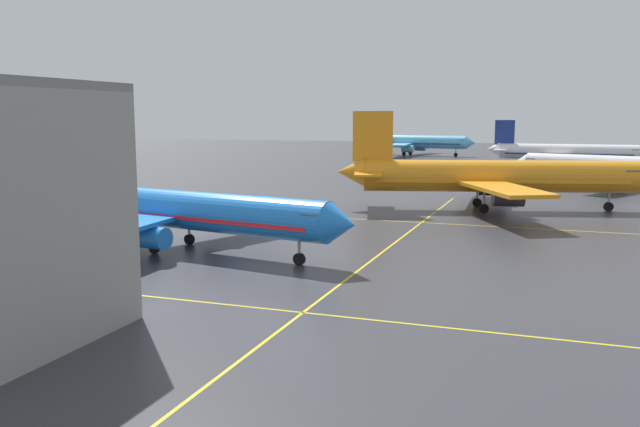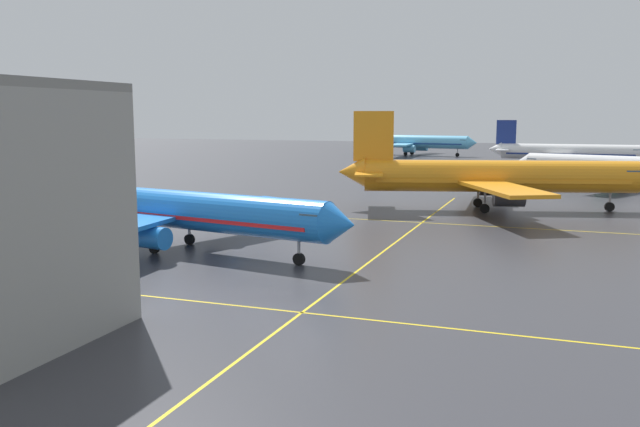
# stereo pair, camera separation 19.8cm
# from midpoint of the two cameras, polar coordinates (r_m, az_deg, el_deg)

# --- Properties ---
(airliner_second_row) EXTENTS (34.22, 29.16, 10.66)m
(airliner_second_row) POSITION_cam_midpoint_polar(r_m,az_deg,el_deg) (61.35, -11.69, 0.26)
(airliner_second_row) COLOR blue
(airliner_second_row) RESTS_ON ground
(airliner_third_row) EXTENTS (40.02, 34.11, 12.62)m
(airliner_third_row) POSITION_cam_midpoint_polar(r_m,az_deg,el_deg) (88.58, 14.48, 3.05)
(airliner_third_row) COLOR orange
(airliner_third_row) RESTS_ON ground
(airliner_far_left_stand) EXTENTS (33.54, 28.61, 10.61)m
(airliner_far_left_stand) POSITION_cam_midpoint_polar(r_m,az_deg,el_deg) (122.98, 23.78, 3.69)
(airliner_far_left_stand) COLOR white
(airliner_far_left_stand) RESTS_ON ground
(airliner_far_right_stand) EXTENTS (35.23, 30.46, 10.98)m
(airliner_far_right_stand) POSITION_cam_midpoint_polar(r_m,az_deg,el_deg) (163.34, 20.06, 4.92)
(airliner_far_right_stand) COLOR white
(airliner_far_right_stand) RESTS_ON ground
(airliner_distant_taxiway) EXTENTS (38.53, 32.88, 12.00)m
(airliner_distant_taxiway) POSITION_cam_midpoint_polar(r_m,az_deg,el_deg) (206.33, 7.79, 6.05)
(airliner_distant_taxiway) COLOR #5BB7E5
(airliner_distant_taxiway) RESTS_ON ground
(taxiway_markings) EXTENTS (138.75, 123.27, 0.01)m
(taxiway_markings) POSITION_cam_midpoint_polar(r_m,az_deg,el_deg) (41.95, -1.60, -8.41)
(taxiway_markings) COLOR yellow
(taxiway_markings) RESTS_ON ground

